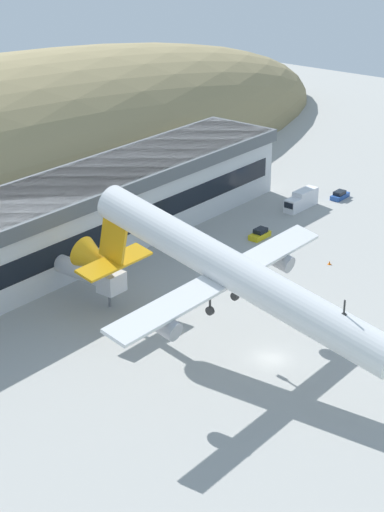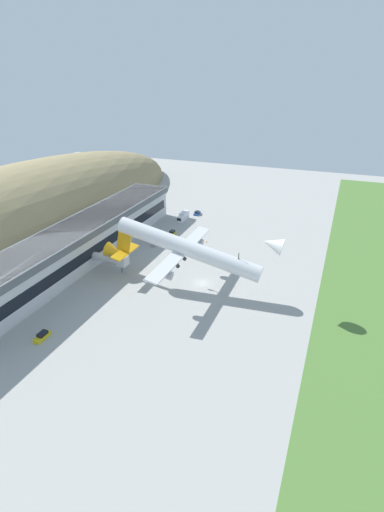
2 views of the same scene
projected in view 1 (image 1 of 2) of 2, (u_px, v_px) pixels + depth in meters
The scene contains 9 objects.
ground_plane at pixel (271, 359), 107.59m from camera, with size 321.30×321.30×0.00m, color #9E9E99.
terminal_building at pixel (28, 232), 127.84m from camera, with size 110.42×15.24×12.30m.
jetway_0 at pixel (92, 275), 120.94m from camera, with size 3.38×11.81×5.43m.
cargo_airplane at pixel (230, 273), 102.79m from camera, with size 38.73×53.39×15.47m.
service_car_1 at pixel (340, 195), 161.54m from camera, with size 4.40×1.88×1.52m.
service_car_2 at pixel (260, 234), 143.61m from camera, with size 4.15×1.91×1.67m.
service_car_3 at pixel (210, 253), 136.50m from camera, with size 3.81×1.74×1.55m.
fuel_truck at pixel (302, 200), 156.50m from camera, with size 8.21×2.43×3.26m.
traffic_cone_0 at pixel (329, 263), 133.87m from camera, with size 0.52×0.52×0.58m.
Camera 1 is at (-78.81, -50.84, 55.17)m, focal length 60.00 mm.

